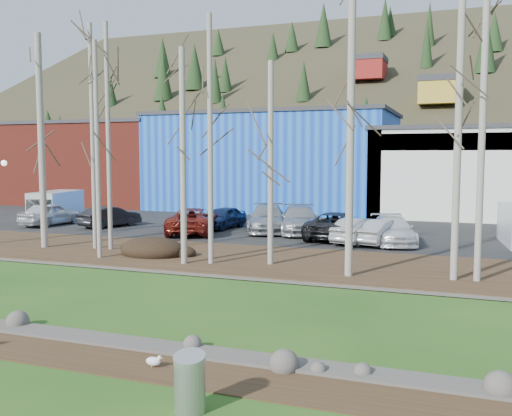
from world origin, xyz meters
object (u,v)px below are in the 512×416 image
at_px(car_8, 299,220).
at_px(car_5, 358,231).
at_px(car_4, 223,218).
at_px(car_9, 380,232).
at_px(litter_bin, 190,385).
at_px(car_7, 392,230).
at_px(seagull, 154,361).
at_px(car_1, 110,216).
at_px(van_grey, 55,206).
at_px(car_3, 267,218).
at_px(car_0, 50,214).
at_px(car_6, 338,225).
at_px(car_2, 193,221).

bearing_deg(car_8, car_5, -52.07).
height_order(car_4, car_9, car_4).
distance_m(litter_bin, car_7, 20.64).
distance_m(seagull, car_1, 24.82).
distance_m(seagull, car_4, 23.07).
height_order(car_8, van_grey, van_grey).
height_order(car_1, car_3, car_3).
height_order(car_0, car_3, car_3).
height_order(car_0, car_6, car_0).
xyz_separation_m(car_3, car_4, (-3.08, 0.42, -0.10)).
height_order(car_6, van_grey, van_grey).
bearing_deg(car_8, car_0, 169.62).
bearing_deg(car_6, litter_bin, 101.10).
height_order(car_5, car_9, same).
height_order(seagull, car_4, car_4).
height_order(car_0, car_8, car_8).
distance_m(litter_bin, seagull, 2.35).
bearing_deg(seagull, car_7, 76.32).
distance_m(car_0, car_5, 20.13).
distance_m(seagull, car_5, 18.58).
distance_m(car_5, car_6, 1.75).
bearing_deg(car_5, car_3, -10.34).
relative_size(litter_bin, car_0, 0.23).
height_order(seagull, car_6, car_6).
height_order(litter_bin, car_5, car_5).
xyz_separation_m(car_6, car_8, (-2.61, 1.57, 0.04)).
bearing_deg(car_7, car_9, -157.35).
bearing_deg(car_2, car_1, -25.47).
bearing_deg(van_grey, car_0, -68.16).
bearing_deg(car_4, car_8, 2.44).
bearing_deg(car_5, car_9, -165.52).
relative_size(car_3, car_4, 1.35).
xyz_separation_m(litter_bin, car_7, (1.11, 20.61, 0.34)).
height_order(seagull, car_1, car_1).
relative_size(car_2, car_5, 1.37).
height_order(car_7, van_grey, van_grey).
bearing_deg(seagull, car_3, 97.32).
distance_m(car_3, car_8, 1.97).
xyz_separation_m(car_5, van_grey, (-21.59, 3.00, 0.36)).
xyz_separation_m(car_0, car_5, (20.12, -0.78, -0.09)).
bearing_deg(car_5, car_0, 12.27).
bearing_deg(seagull, car_8, 92.17).
height_order(litter_bin, car_0, car_0).
relative_size(car_1, car_2, 0.74).
height_order(car_7, car_9, car_7).
bearing_deg(car_7, car_1, 161.02).
xyz_separation_m(car_2, car_8, (5.73, 2.29, 0.03)).
height_order(car_0, car_9, car_0).
xyz_separation_m(car_2, car_4, (0.68, 2.71, -0.08)).
height_order(car_0, car_7, car_0).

